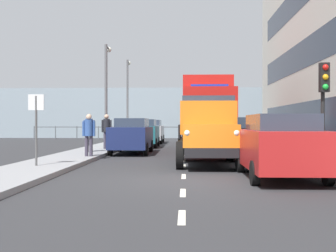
{
  "coord_description": "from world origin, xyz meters",
  "views": [
    {
      "loc": [
        -0.07,
        11.4,
        1.49
      ],
      "look_at": [
        0.75,
        -8.42,
        1.36
      ],
      "focal_mm": 46.86,
      "sensor_mm": 36.0,
      "label": 1
    }
  ],
  "objects": [
    {
      "name": "car_teal_oppositeside_1",
      "position": [
        2.57,
        -15.52,
        0.89
      ],
      "size": [
        1.86,
        3.99,
        1.72
      ],
      "color": "#1E6670",
      "rests_on": "ground_plane"
    },
    {
      "name": "traffic_light_near",
      "position": [
        -4.33,
        -2.33,
        2.47
      ],
      "size": [
        0.28,
        0.41,
        3.2
      ],
      "color": "black",
      "rests_on": "sidewalk_left"
    },
    {
      "name": "street_sign",
      "position": [
        4.66,
        -2.22,
        1.68
      ],
      "size": [
        0.5,
        0.07,
        2.25
      ],
      "color": "#4C4C4C",
      "rests_on": "sidewalk_right"
    },
    {
      "name": "car_red_kerbside_near",
      "position": [
        -2.57,
        -0.49,
        0.9
      ],
      "size": [
        1.92,
        4.52,
        1.72
      ],
      "color": "#B21E1E",
      "rests_on": "ground_plane"
    },
    {
      "name": "car_maroon_kerbside_2",
      "position": [
        -2.57,
        -12.68,
        0.9
      ],
      "size": [
        1.92,
        4.45,
        1.72
      ],
      "color": "maroon",
      "rests_on": "ground_plane"
    },
    {
      "name": "road_centreline_markings",
      "position": [
        0.0,
        -10.16,
        0.0
      ],
      "size": [
        0.12,
        35.56,
        0.01
      ],
      "color": "silver",
      "rests_on": "ground_plane"
    },
    {
      "name": "seawall_railing",
      "position": [
        -0.0,
        -28.58,
        0.92
      ],
      "size": [
        28.08,
        0.08,
        1.2
      ],
      "color": "#4C5156",
      "rests_on": "ground_plane"
    },
    {
      "name": "lorry_cargo_red",
      "position": [
        -1.16,
        -11.98,
        2.08
      ],
      "size": [
        2.58,
        8.2,
        3.87
      ],
      "color": "red",
      "rests_on": "ground_plane"
    },
    {
      "name": "pedestrian_strolling",
      "position": [
        4.07,
        -11.22,
        1.21
      ],
      "size": [
        0.53,
        0.34,
        1.8
      ],
      "color": "#383342",
      "rests_on": "sidewalk_right"
    },
    {
      "name": "pedestrian_near_railing",
      "position": [
        3.86,
        -6.13,
        1.15
      ],
      "size": [
        0.53,
        0.34,
        1.69
      ],
      "color": "#383342",
      "rests_on": "sidewalk_right"
    },
    {
      "name": "car_silver_oppositeside_2",
      "position": [
        2.57,
        -20.73,
        0.9
      ],
      "size": [
        1.92,
        4.55,
        1.72
      ],
      "color": "#B7BABF",
      "rests_on": "ground_plane"
    },
    {
      "name": "car_black_kerbside_1",
      "position": [
        -2.57,
        -6.98,
        0.89
      ],
      "size": [
        1.86,
        3.85,
        1.72
      ],
      "color": "black",
      "rests_on": "ground_plane"
    },
    {
      "name": "lamp_post_far",
      "position": [
        4.62,
        -23.6,
        3.97
      ],
      "size": [
        0.32,
        1.14,
        6.41
      ],
      "color": "#59595B",
      "rests_on": "sidewalk_right"
    },
    {
      "name": "pedestrian_by_lamp",
      "position": [
        4.46,
        -8.88,
        1.2
      ],
      "size": [
        0.53,
        0.34,
        1.77
      ],
      "color": "#383342",
      "rests_on": "sidewalk_right"
    },
    {
      "name": "ground_plane",
      "position": [
        0.0,
        -9.94,
        0.0
      ],
      "size": [
        80.0,
        80.0,
        0.0
      ],
      "primitive_type": "plane",
      "color": "#2D2D30"
    },
    {
      "name": "car_navy_oppositeside_0",
      "position": [
        2.57,
        -9.9,
        0.9
      ],
      "size": [
        1.82,
        4.57,
        1.72
      ],
      "color": "navy",
      "rests_on": "ground_plane"
    },
    {
      "name": "truck_vintage_orange",
      "position": [
        -0.83,
        -4.04,
        1.18
      ],
      "size": [
        2.17,
        5.64,
        2.43
      ],
      "color": "black",
      "rests_on": "ground_plane"
    },
    {
      "name": "sidewalk_right",
      "position": [
        4.61,
        -9.94,
        0.07
      ],
      "size": [
        2.17,
        38.49,
        0.15
      ],
      "primitive_type": "cube",
      "color": "gray",
      "rests_on": "ground_plane"
    },
    {
      "name": "lamp_post_promenade",
      "position": [
        4.44,
        -13.28,
        3.65
      ],
      "size": [
        0.32,
        1.14,
        5.79
      ],
      "color": "#59595B",
      "rests_on": "sidewalk_right"
    },
    {
      "name": "sea_horizon",
      "position": [
        0.0,
        -32.18,
        2.5
      ],
      "size": [
        80.0,
        0.8,
        5.0
      ],
      "primitive_type": "cube",
      "color": "#84939E",
      "rests_on": "ground_plane"
    },
    {
      "name": "sidewalk_left",
      "position": [
        -4.61,
        -9.94,
        0.07
      ],
      "size": [
        2.17,
        38.49,
        0.15
      ],
      "primitive_type": "cube",
      "color": "gray",
      "rests_on": "ground_plane"
    }
  ]
}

